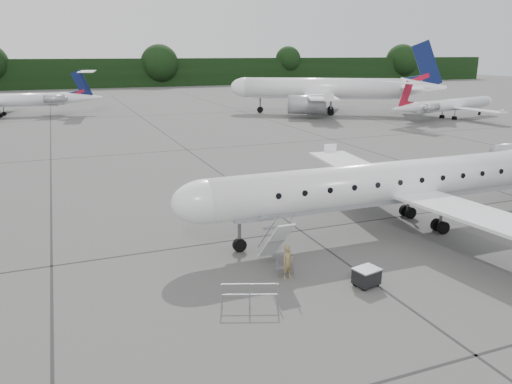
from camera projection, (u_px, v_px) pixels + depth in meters
name	position (u px, v px, depth m)	size (l,w,h in m)	color
ground	(436.00, 238.00, 27.01)	(320.00, 320.00, 0.00)	#585856
treeline	(122.00, 73.00, 142.19)	(260.00, 4.00, 8.00)	black
main_regional_jet	(413.00, 160.00, 27.79)	(30.63, 22.05, 7.85)	white
airstair	(276.00, 242.00, 23.15)	(0.85, 2.40, 2.46)	white
passenger	(288.00, 262.00, 22.06)	(0.57, 0.37, 1.56)	olive
safety_railing	(250.00, 296.00, 19.60)	(2.20, 0.08, 1.00)	gray
baggage_cart	(366.00, 277.00, 21.41)	(1.01, 0.82, 0.87)	black
bg_narrowbody	(322.00, 78.00, 80.34)	(31.86, 22.94, 11.44)	white
bg_regional_right	(453.00, 99.00, 74.98)	(22.48, 16.18, 5.90)	white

